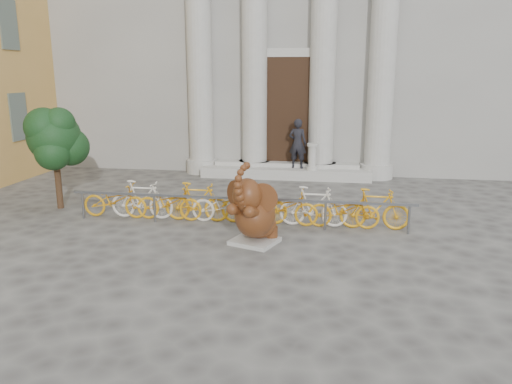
% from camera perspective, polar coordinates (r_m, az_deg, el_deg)
% --- Properties ---
extents(ground, '(80.00, 80.00, 0.00)m').
position_cam_1_polar(ground, '(9.09, -2.58, -10.39)').
color(ground, '#474442').
rests_on(ground, ground).
extents(classical_building, '(22.00, 10.70, 12.00)m').
position_cam_1_polar(classical_building, '(23.24, 5.06, 19.18)').
color(classical_building, gray).
rests_on(classical_building, ground).
extents(entrance_steps, '(6.00, 1.20, 0.36)m').
position_cam_1_polar(entrance_steps, '(17.96, 3.42, 2.27)').
color(entrance_steps, '#A8A59E').
rests_on(entrance_steps, ground).
extents(elephant_statue, '(1.25, 1.48, 1.86)m').
position_cam_1_polar(elephant_statue, '(10.86, -0.24, -2.53)').
color(elephant_statue, '#A8A59E').
rests_on(elephant_statue, ground).
extents(bike_rack, '(8.51, 0.53, 1.00)m').
position_cam_1_polar(bike_rack, '(12.42, -1.96, -1.32)').
color(bike_rack, slate).
rests_on(bike_rack, ground).
extents(tree, '(1.61, 1.46, 2.79)m').
position_cam_1_polar(tree, '(14.53, -22.00, 5.68)').
color(tree, '#332114').
rests_on(tree, ground).
extents(pedestrian, '(0.70, 0.53, 1.75)m').
position_cam_1_polar(pedestrian, '(17.70, 4.78, 5.54)').
color(pedestrian, black).
rests_on(pedestrian, entrance_steps).
extents(balustrade_post, '(0.38, 0.38, 0.93)m').
position_cam_1_polar(balustrade_post, '(17.49, 6.45, 3.93)').
color(balustrade_post, '#A8A59E').
rests_on(balustrade_post, entrance_steps).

